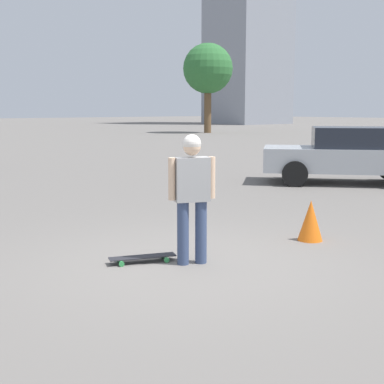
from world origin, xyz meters
name	(u,v)px	position (x,y,z in m)	size (l,w,h in m)	color
ground_plane	(192,263)	(0.00, 0.00, 0.00)	(220.00, 220.00, 0.00)	slate
person	(192,189)	(0.00, 0.00, 0.96)	(0.56, 0.37, 1.65)	#38476B
skateboard	(143,257)	(-0.45, 0.46, 0.07)	(0.87, 0.51, 0.08)	#232328
car_parked_near	(346,155)	(8.01, 2.99, 0.77)	(4.06, 4.40, 1.49)	#ADB2B7
building_block_distant	(249,16)	(49.20, 45.26, 14.06)	(9.48, 8.08, 28.12)	gray
tree_distant	(208,69)	(26.06, 28.03, 5.21)	(4.09, 4.09, 7.32)	brown
traffic_cone	(311,220)	(2.15, -0.24, 0.31)	(0.37, 0.37, 0.61)	orange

